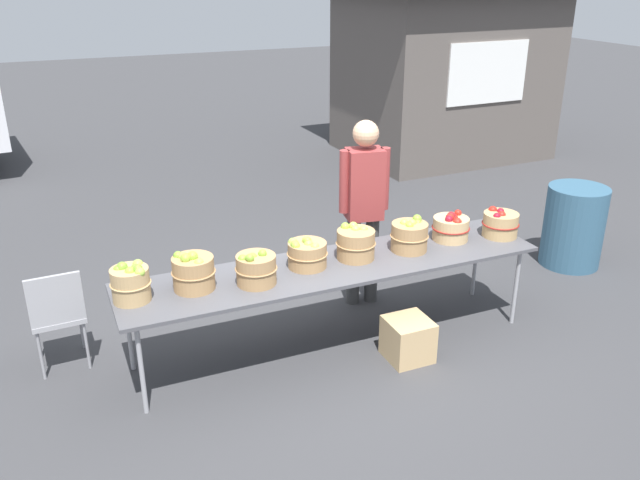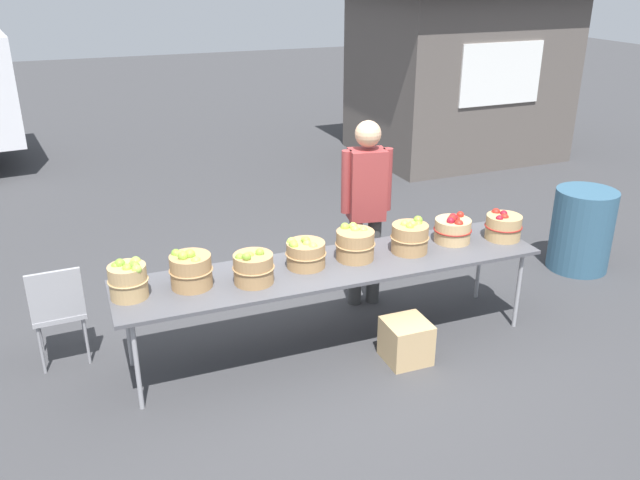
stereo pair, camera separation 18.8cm
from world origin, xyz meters
name	(u,v)px [view 2 (the right image)]	position (x,y,z in m)	size (l,w,h in m)	color
ground_plane	(333,344)	(0.00, 0.00, 0.00)	(40.00, 40.00, 0.00)	#38383A
market_table	(333,268)	(0.00, 0.00, 0.72)	(3.50, 0.76, 0.75)	#4C4C51
apple_basket_green_0	(128,280)	(-1.60, 0.03, 0.89)	(0.29, 0.29, 0.30)	tan
apple_basket_green_1	(191,270)	(-1.14, 0.03, 0.89)	(0.33, 0.33, 0.31)	#A87F51
apple_basket_green_2	(253,268)	(-0.69, -0.07, 0.87)	(0.32, 0.32, 0.28)	#A87F51
apple_basket_green_3	(305,253)	(-0.22, 0.05, 0.87)	(0.33, 0.33, 0.26)	#A87F51
apple_basket_green_4	(355,244)	(0.21, 0.05, 0.88)	(0.33, 0.33, 0.29)	#A87F51
apple_basket_green_5	(410,237)	(0.70, 0.02, 0.88)	(0.33, 0.33, 0.29)	#A87F51
apple_basket_red_0	(453,229)	(1.16, 0.08, 0.86)	(0.33, 0.33, 0.26)	tan
apple_basket_red_1	(503,226)	(1.61, -0.03, 0.86)	(0.33, 0.33, 0.25)	tan
vendor_adult	(366,200)	(0.57, 0.61, 1.03)	(0.46, 0.28, 1.76)	#3F3F3F
food_kiosk	(458,70)	(4.24, 4.97, 1.38)	(3.57, 2.99, 2.74)	#59514C
folding_chair	(58,307)	(-2.12, 0.54, 0.51)	(0.42, 0.42, 0.86)	#99999E
trash_barrel	(582,230)	(3.01, 0.49, 0.43)	(0.62, 0.62, 0.86)	#335972
produce_crate	(406,341)	(0.47, -0.43, 0.17)	(0.35, 0.35, 0.35)	tan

